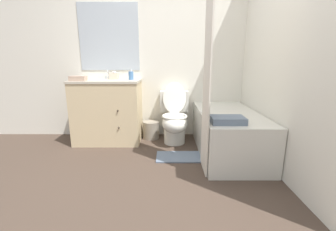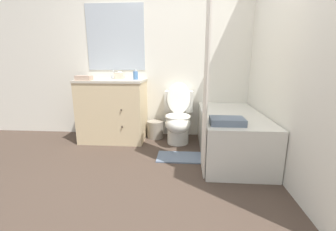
{
  "view_description": "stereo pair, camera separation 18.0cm",
  "coord_description": "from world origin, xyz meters",
  "px_view_note": "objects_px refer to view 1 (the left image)",
  "views": [
    {
      "loc": [
        0.1,
        -1.73,
        1.13
      ],
      "look_at": [
        0.09,
        0.75,
        0.53
      ],
      "focal_mm": 24.0,
      "sensor_mm": 36.0,
      "label": 1
    },
    {
      "loc": [
        0.28,
        -1.72,
        1.13
      ],
      "look_at": [
        0.09,
        0.75,
        0.53
      ],
      "focal_mm": 24.0,
      "sensor_mm": 36.0,
      "label": 2
    }
  ],
  "objects_px": {
    "sink_faucet": "(110,76)",
    "vanity_cabinet": "(109,110)",
    "wastebasket": "(152,130)",
    "hand_towel_folded": "(79,78)",
    "bath_towel_folded": "(228,120)",
    "bath_mat": "(182,157)",
    "bathtub": "(228,132)",
    "soap_dispenser": "(132,75)",
    "tissue_box": "(115,76)",
    "toilet": "(175,119)"
  },
  "relations": [
    {
      "from": "hand_towel_folded",
      "to": "sink_faucet",
      "type": "bearing_deg",
      "value": 47.6
    },
    {
      "from": "toilet",
      "to": "hand_towel_folded",
      "type": "distance_m",
      "value": 1.39
    },
    {
      "from": "vanity_cabinet",
      "to": "hand_towel_folded",
      "type": "xyz_separation_m",
      "value": [
        -0.32,
        -0.17,
        0.46
      ]
    },
    {
      "from": "hand_towel_folded",
      "to": "bath_mat",
      "type": "distance_m",
      "value": 1.66
    },
    {
      "from": "toilet",
      "to": "bathtub",
      "type": "distance_m",
      "value": 0.76
    },
    {
      "from": "toilet",
      "to": "hand_towel_folded",
      "type": "bearing_deg",
      "value": -174.45
    },
    {
      "from": "tissue_box",
      "to": "hand_towel_folded",
      "type": "relative_size",
      "value": 0.59
    },
    {
      "from": "wastebasket",
      "to": "hand_towel_folded",
      "type": "relative_size",
      "value": 1.26
    },
    {
      "from": "hand_towel_folded",
      "to": "tissue_box",
      "type": "bearing_deg",
      "value": 35.13
    },
    {
      "from": "sink_faucet",
      "to": "tissue_box",
      "type": "distance_m",
      "value": 0.11
    },
    {
      "from": "soap_dispenser",
      "to": "bath_mat",
      "type": "xyz_separation_m",
      "value": [
        0.66,
        -0.61,
        -0.93
      ]
    },
    {
      "from": "vanity_cabinet",
      "to": "bathtub",
      "type": "distance_m",
      "value": 1.66
    },
    {
      "from": "bathtub",
      "to": "wastebasket",
      "type": "xyz_separation_m",
      "value": [
        -1.0,
        0.53,
        -0.13
      ]
    },
    {
      "from": "wastebasket",
      "to": "bath_mat",
      "type": "distance_m",
      "value": 0.83
    },
    {
      "from": "vanity_cabinet",
      "to": "tissue_box",
      "type": "height_order",
      "value": "tissue_box"
    },
    {
      "from": "soap_dispenser",
      "to": "hand_towel_folded",
      "type": "bearing_deg",
      "value": -164.66
    },
    {
      "from": "tissue_box",
      "to": "hand_towel_folded",
      "type": "height_order",
      "value": "tissue_box"
    },
    {
      "from": "vanity_cabinet",
      "to": "bathtub",
      "type": "height_order",
      "value": "vanity_cabinet"
    },
    {
      "from": "bathtub",
      "to": "hand_towel_folded",
      "type": "xyz_separation_m",
      "value": [
        -1.91,
        0.25,
        0.65
      ]
    },
    {
      "from": "wastebasket",
      "to": "soap_dispenser",
      "type": "bearing_deg",
      "value": -158.22
    },
    {
      "from": "bath_mat",
      "to": "tissue_box",
      "type": "bearing_deg",
      "value": 142.29
    },
    {
      "from": "tissue_box",
      "to": "bath_towel_folded",
      "type": "height_order",
      "value": "tissue_box"
    },
    {
      "from": "vanity_cabinet",
      "to": "tissue_box",
      "type": "xyz_separation_m",
      "value": [
        0.09,
        0.11,
        0.48
      ]
    },
    {
      "from": "toilet",
      "to": "wastebasket",
      "type": "xyz_separation_m",
      "value": [
        -0.35,
        0.16,
        -0.21
      ]
    },
    {
      "from": "bath_mat",
      "to": "vanity_cabinet",
      "type": "bearing_deg",
      "value": 149.09
    },
    {
      "from": "vanity_cabinet",
      "to": "soap_dispenser",
      "type": "distance_m",
      "value": 0.6
    },
    {
      "from": "bathtub",
      "to": "soap_dispenser",
      "type": "distance_m",
      "value": 1.49
    },
    {
      "from": "toilet",
      "to": "bath_towel_folded",
      "type": "xyz_separation_m",
      "value": [
        0.51,
        -0.87,
        0.21
      ]
    },
    {
      "from": "bath_towel_folded",
      "to": "sink_faucet",
      "type": "bearing_deg",
      "value": 142.91
    },
    {
      "from": "toilet",
      "to": "bathtub",
      "type": "xyz_separation_m",
      "value": [
        0.66,
        -0.38,
        -0.08
      ]
    },
    {
      "from": "toilet",
      "to": "soap_dispenser",
      "type": "xyz_separation_m",
      "value": [
        -0.6,
        0.06,
        0.6
      ]
    },
    {
      "from": "sink_faucet",
      "to": "soap_dispenser",
      "type": "height_order",
      "value": "soap_dispenser"
    },
    {
      "from": "vanity_cabinet",
      "to": "bath_towel_folded",
      "type": "height_order",
      "value": "vanity_cabinet"
    },
    {
      "from": "vanity_cabinet",
      "to": "wastebasket",
      "type": "xyz_separation_m",
      "value": [
        0.59,
        0.11,
        -0.32
      ]
    },
    {
      "from": "sink_faucet",
      "to": "tissue_box",
      "type": "relative_size",
      "value": 1.19
    },
    {
      "from": "sink_faucet",
      "to": "bath_towel_folded",
      "type": "bearing_deg",
      "value": -37.09
    },
    {
      "from": "vanity_cabinet",
      "to": "toilet",
      "type": "bearing_deg",
      "value": -3.21
    },
    {
      "from": "vanity_cabinet",
      "to": "hand_towel_folded",
      "type": "distance_m",
      "value": 0.59
    },
    {
      "from": "vanity_cabinet",
      "to": "sink_faucet",
      "type": "distance_m",
      "value": 0.5
    },
    {
      "from": "bathtub",
      "to": "tissue_box",
      "type": "xyz_separation_m",
      "value": [
        -1.51,
        0.54,
        0.66
      ]
    },
    {
      "from": "sink_faucet",
      "to": "tissue_box",
      "type": "xyz_separation_m",
      "value": [
        0.09,
        -0.06,
        0.01
      ]
    },
    {
      "from": "toilet",
      "to": "bath_mat",
      "type": "relative_size",
      "value": 1.43
    },
    {
      "from": "vanity_cabinet",
      "to": "bath_mat",
      "type": "bearing_deg",
      "value": -30.91
    },
    {
      "from": "wastebasket",
      "to": "tissue_box",
      "type": "relative_size",
      "value": 2.15
    },
    {
      "from": "toilet",
      "to": "soap_dispenser",
      "type": "height_order",
      "value": "soap_dispenser"
    },
    {
      "from": "sink_faucet",
      "to": "vanity_cabinet",
      "type": "bearing_deg",
      "value": -90.0
    },
    {
      "from": "tissue_box",
      "to": "bath_towel_folded",
      "type": "distance_m",
      "value": 1.75
    },
    {
      "from": "vanity_cabinet",
      "to": "wastebasket",
      "type": "distance_m",
      "value": 0.68
    },
    {
      "from": "sink_faucet",
      "to": "bath_mat",
      "type": "height_order",
      "value": "sink_faucet"
    },
    {
      "from": "bath_towel_folded",
      "to": "bath_mat",
      "type": "height_order",
      "value": "bath_towel_folded"
    }
  ]
}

